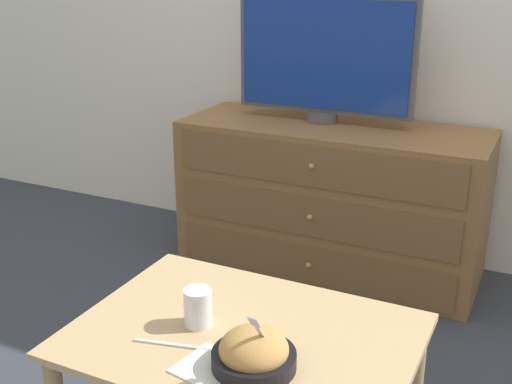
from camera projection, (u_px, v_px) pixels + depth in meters
The scene contains 8 objects.
ground_plane at pixel (359, 245), 3.18m from camera, with size 12.00×12.00×0.00m, color #383D47.
dresser at pixel (330, 198), 2.86m from camera, with size 1.33×0.50×0.66m.
tv at pixel (325, 57), 2.73m from camera, with size 0.79×0.13×0.54m.
coffee_table at pixel (244, 356), 1.61m from camera, with size 0.84×0.61×0.46m.
takeout_bowl at pixel (254, 353), 1.44m from camera, with size 0.19×0.19×0.16m.
drink_cup at pixel (198, 310), 1.61m from camera, with size 0.07×0.07×0.10m.
napkin at pixel (210, 367), 1.45m from camera, with size 0.16×0.16×0.00m.
knife at pixel (172, 345), 1.54m from camera, with size 0.19×0.05×0.01m.
Camera 1 is at (0.81, -2.83, 1.33)m, focal length 45.00 mm.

